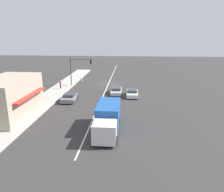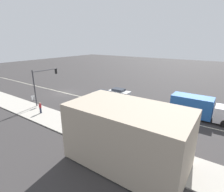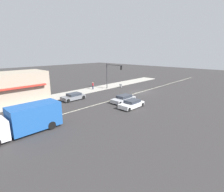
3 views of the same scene
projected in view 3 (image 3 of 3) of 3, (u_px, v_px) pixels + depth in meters
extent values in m
plane|color=#333030|center=(65.00, 114.00, 23.84)|extent=(160.00, 160.00, 0.00)
cube|color=#A8A399|center=(33.00, 101.00, 29.47)|extent=(4.00, 73.00, 0.12)
cube|color=beige|center=(141.00, 92.00, 36.50)|extent=(0.16, 60.00, 0.01)
cube|color=tan|center=(15.00, 87.00, 28.68)|extent=(5.28, 9.62, 4.89)
cube|color=red|center=(21.00, 87.00, 26.60)|extent=(0.70, 7.70, 0.20)
cylinder|color=#333338|center=(107.00, 76.00, 39.13)|extent=(0.18, 0.18, 5.60)
cylinder|color=#333338|center=(114.00, 65.00, 37.01)|extent=(4.50, 0.12, 0.12)
cube|color=black|center=(121.00, 68.00, 35.83)|extent=(0.28, 0.24, 0.84)
sphere|color=red|center=(122.00, 66.00, 35.85)|extent=(0.18, 0.18, 0.18)
sphere|color=gold|center=(122.00, 68.00, 35.92)|extent=(0.18, 0.18, 0.18)
sphere|color=green|center=(122.00, 69.00, 35.98)|extent=(0.18, 0.18, 0.18)
cylinder|color=#282D42|center=(93.00, 87.00, 38.49)|extent=(0.26, 0.26, 0.81)
cylinder|color=maroon|center=(93.00, 84.00, 38.32)|extent=(0.34, 0.34, 0.56)
sphere|color=tan|center=(93.00, 83.00, 38.22)|extent=(0.22, 0.22, 0.22)
cube|color=silver|center=(121.00, 86.00, 41.14)|extent=(0.45, 0.21, 0.84)
cube|color=silver|center=(120.00, 86.00, 40.92)|extent=(0.45, 0.21, 0.84)
cube|color=#1E519E|center=(35.00, 116.00, 18.51)|extent=(2.40, 5.10, 2.60)
cylinder|color=black|center=(52.00, 125.00, 18.94)|extent=(0.28, 0.90, 0.90)
cylinder|color=black|center=(42.00, 120.00, 20.38)|extent=(0.28, 0.90, 0.90)
cube|color=#B7BABF|center=(123.00, 99.00, 29.12)|extent=(1.82, 4.45, 0.56)
cube|color=#2D333D|center=(124.00, 96.00, 29.15)|extent=(1.55, 2.45, 0.44)
cylinder|color=black|center=(120.00, 104.00, 27.33)|extent=(0.22, 0.61, 0.61)
cylinder|color=black|center=(112.00, 102.00, 28.41)|extent=(0.22, 0.61, 0.61)
cylinder|color=black|center=(134.00, 99.00, 29.90)|extent=(0.22, 0.61, 0.61)
cylinder|color=black|center=(126.00, 97.00, 30.98)|extent=(0.22, 0.61, 0.61)
cube|color=slate|center=(73.00, 97.00, 30.37)|extent=(1.88, 4.03, 0.60)
cube|color=#2D333D|center=(74.00, 94.00, 30.39)|extent=(1.60, 2.22, 0.41)
cylinder|color=black|center=(68.00, 101.00, 28.74)|extent=(0.22, 0.68, 0.68)
cylinder|color=black|center=(63.00, 99.00, 29.86)|extent=(0.22, 0.68, 0.68)
cylinder|color=black|center=(83.00, 97.00, 30.96)|extent=(0.22, 0.68, 0.68)
cylinder|color=black|center=(78.00, 96.00, 32.08)|extent=(0.22, 0.68, 0.68)
cube|color=silver|center=(131.00, 105.00, 26.21)|extent=(1.87, 4.12, 0.60)
cube|color=#2D333D|center=(132.00, 101.00, 26.23)|extent=(1.59, 2.27, 0.42)
cylinder|color=black|center=(129.00, 110.00, 24.53)|extent=(0.22, 0.62, 0.62)
cylinder|color=black|center=(120.00, 107.00, 25.64)|extent=(0.22, 0.62, 0.62)
cylinder|color=black|center=(142.00, 104.00, 26.86)|extent=(0.22, 0.62, 0.62)
cylinder|color=black|center=(133.00, 102.00, 27.97)|extent=(0.22, 0.62, 0.62)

